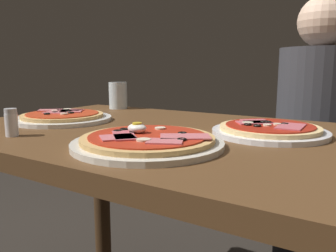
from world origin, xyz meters
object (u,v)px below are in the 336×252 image
Objects in this scene: pizza_across_left at (269,130)px; pizza_across_right at (63,117)px; water_glass_far at (118,97)px; salt_shaker at (11,123)px; pizza_foreground at (148,141)px; diner_person at (314,151)px; dining_table at (183,176)px.

pizza_across_left is 0.62m from pizza_across_right.
salt_shaker is at bearing -75.36° from water_glass_far.
pizza_foreground is at bearing -44.84° from water_glass_far.
diner_person is at bearing 78.01° from pizza_foreground.
water_glass_far is at bearing 135.16° from pizza_foreground.
water_glass_far is at bearing 161.54° from pizza_across_left.
dining_table is at bearing -156.82° from pizza_across_left.
pizza_across_right is 1.01m from diner_person.
water_glass_far reaches higher than pizza_foreground.
pizza_foreground is 0.45m from pizza_across_right.
pizza_across_right is (-0.43, 0.15, -0.00)m from pizza_foreground.
diner_person is (0.53, 1.00, -0.21)m from salt_shaker.
water_glass_far is at bearing 147.08° from dining_table.
pizza_foreground is at bearing 78.01° from diner_person.
dining_table is 0.22m from pizza_foreground.
pizza_across_right is (-0.41, -0.03, 0.13)m from dining_table.
dining_table is at bearing 74.13° from diner_person.
diner_person is (0.01, 0.65, -0.19)m from pizza_across_left.
water_glass_far is at bearing 100.63° from pizza_across_right.
water_glass_far reaches higher than salt_shaker.
diner_person is (0.68, 0.43, -0.22)m from water_glass_far.
salt_shaker is at bearing 61.84° from diner_person.
pizza_across_left and pizza_across_right have the same top height.
pizza_foreground is 4.75× the size of salt_shaker.
diner_person is at bearing 61.84° from salt_shaker.
water_glass_far reaches higher than pizza_across_left.
salt_shaker is 1.15m from diner_person.
dining_table is 0.25m from pizza_across_left.
salt_shaker is (0.15, -0.57, -0.01)m from water_glass_far.
pizza_across_left is at bearing 33.60° from salt_shaker.
water_glass_far is 1.58× the size of salt_shaker.
salt_shaker is (0.08, -0.23, 0.02)m from pizza_across_right.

